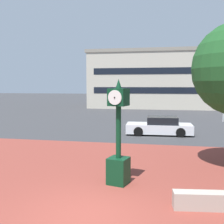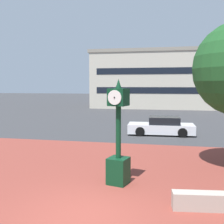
# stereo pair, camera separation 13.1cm
# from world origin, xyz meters

# --- Properties ---
(ground_plane) EXTENTS (200.00, 200.00, 0.00)m
(ground_plane) POSITION_xyz_m (0.00, 0.00, 0.00)
(ground_plane) COLOR #38383A
(plaza_brick_paving) EXTENTS (44.00, 13.40, 0.01)m
(plaza_brick_paving) POSITION_xyz_m (0.00, 2.70, 0.00)
(plaza_brick_paving) COLOR brown
(plaza_brick_paving) RESTS_ON ground
(street_clock) EXTENTS (0.82, 0.82, 3.72)m
(street_clock) POSITION_xyz_m (0.43, 2.65, 1.48)
(street_clock) COLOR #0C381E
(street_clock) RESTS_ON ground
(car_street_near) EXTENTS (4.67, 2.09, 1.28)m
(car_street_near) POSITION_xyz_m (1.69, 12.87, 0.57)
(car_street_near) COLOR silver
(car_street_near) RESTS_ON ground
(civic_building) EXTENTS (22.97, 11.52, 8.72)m
(civic_building) POSITION_xyz_m (1.83, 38.35, 4.37)
(civic_building) COLOR beige
(civic_building) RESTS_ON ground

